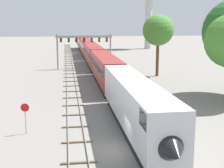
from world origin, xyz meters
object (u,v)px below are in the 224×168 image
signal_gantry (84,43)px  stop_sign (25,114)px  trackside_tree_mid (158,30)px  passenger_train (93,55)px

signal_gantry → stop_sign: bearing=-101.0°
signal_gantry → trackside_tree_mid: trackside_tree_mid is taller
signal_gantry → trackside_tree_mid: bearing=-41.2°
passenger_train → trackside_tree_mid: size_ratio=9.62×
signal_gantry → stop_sign: signal_gantry is taller
passenger_train → trackside_tree_mid: 19.64m
signal_gantry → trackside_tree_mid: 17.56m
passenger_train → signal_gantry: (-2.25, -3.91, 3.00)m
signal_gantry → stop_sign: (-7.75, -40.01, -3.74)m
signal_gantry → passenger_train: bearing=60.1°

